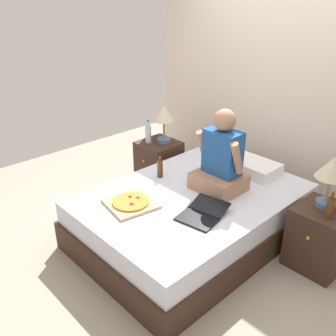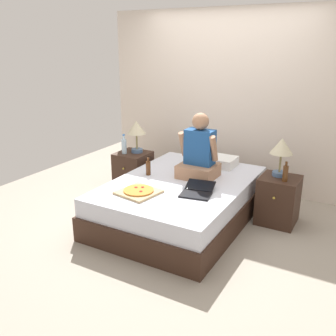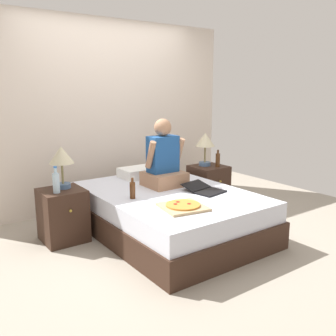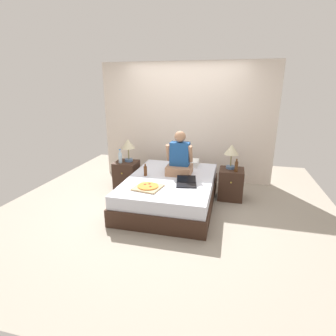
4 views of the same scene
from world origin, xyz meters
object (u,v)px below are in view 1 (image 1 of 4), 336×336
at_px(nightstand_left, 159,164).
at_px(lamp_on_right_nightstand, 332,171).
at_px(pizza_box, 131,203).
at_px(beer_bottle, 330,207).
at_px(bed, 192,215).
at_px(laptop, 201,215).
at_px(beer_bottle_on_bed, 160,169).
at_px(person_seated, 221,161).
at_px(lamp_on_left_nightstand, 164,116).
at_px(water_bottle, 148,134).
at_px(nightstand_right, 319,238).

height_order(nightstand_left, lamp_on_right_nightstand, lamp_on_right_nightstand).
bearing_deg(pizza_box, beer_bottle, 35.43).
bearing_deg(pizza_box, lamp_on_right_nightstand, 41.69).
bearing_deg(bed, laptop, -37.30).
bearing_deg(pizza_box, bed, 67.36).
relative_size(nightstand_left, lamp_on_right_nightstand, 1.25).
bearing_deg(beer_bottle_on_bed, person_seated, 23.85).
distance_m(lamp_on_left_nightstand, water_bottle, 0.28).
height_order(nightstand_left, beer_bottle_on_bed, beer_bottle_on_bed).
height_order(bed, beer_bottle_on_bed, beer_bottle_on_bed).
distance_m(lamp_on_right_nightstand, laptop, 1.11).
relative_size(lamp_on_right_nightstand, laptop, 0.97).
distance_m(nightstand_left, lamp_on_left_nightstand, 0.61).
relative_size(water_bottle, pizza_box, 0.60).
distance_m(beer_bottle, beer_bottle_on_bed, 1.61).
bearing_deg(laptop, water_bottle, 155.62).
distance_m(nightstand_left, person_seated, 1.27).
relative_size(nightstand_left, water_bottle, 2.04).
bearing_deg(laptop, person_seated, 113.52).
bearing_deg(water_bottle, lamp_on_right_nightstand, 3.79).
height_order(nightstand_left, laptop, nightstand_left).
distance_m(nightstand_left, beer_bottle, 2.17).
bearing_deg(beer_bottle_on_bed, nightstand_left, 139.21).
distance_m(water_bottle, nightstand_right, 2.18).
relative_size(beer_bottle, pizza_box, 0.50).
height_order(nightstand_left, beer_bottle, beer_bottle).
distance_m(laptop, beer_bottle_on_bed, 0.82).
bearing_deg(beer_bottle, beer_bottle_on_bed, -165.80).
relative_size(lamp_on_left_nightstand, nightstand_right, 0.80).
bearing_deg(water_bottle, lamp_on_left_nightstand, 49.40).
distance_m(nightstand_left, water_bottle, 0.41).
xyz_separation_m(water_bottle, laptop, (1.44, -0.65, -0.17)).
relative_size(beer_bottle, laptop, 0.50).
distance_m(nightstand_right, laptop, 1.05).
bearing_deg(lamp_on_right_nightstand, lamp_on_left_nightstand, 180.00).
xyz_separation_m(nightstand_left, laptop, (1.36, -0.74, 0.23)).
bearing_deg(lamp_on_left_nightstand, bed, -28.74).
height_order(nightstand_left, water_bottle, water_bottle).
distance_m(nightstand_left, lamp_on_right_nightstand, 2.13).
distance_m(lamp_on_left_nightstand, laptop, 1.58).
distance_m(water_bottle, pizza_box, 1.31).
relative_size(person_seated, laptop, 1.68).
relative_size(bed, water_bottle, 7.65).
xyz_separation_m(beer_bottle, person_seated, (-0.99, -0.14, 0.12)).
bearing_deg(lamp_on_left_nightstand, water_bottle, -130.60).
relative_size(bed, lamp_on_right_nightstand, 4.69).
bearing_deg(water_bottle, pizza_box, -47.42).
xyz_separation_m(laptop, pizza_box, (-0.56, -0.31, -0.00)).
bearing_deg(bed, nightstand_left, 154.42).
height_order(water_bottle, person_seated, person_seated).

